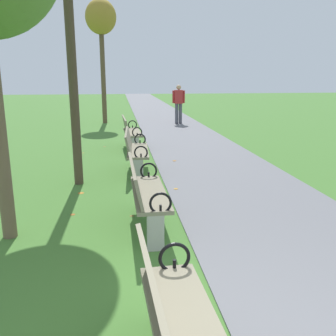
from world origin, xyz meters
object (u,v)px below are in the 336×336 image
tree_4 (101,21)px  park_bench_3 (135,150)px  park_bench_2 (146,193)px  park_bench_4 (131,132)px  pedestrian_walking (179,102)px  park_bench_1 (180,331)px

tree_4 → park_bench_3: bearing=-84.0°
park_bench_2 → tree_4: tree_4 is taller
park_bench_3 → park_bench_4: (-0.00, 2.63, 0.00)m
park_bench_4 → pedestrian_walking: bearing=67.2°
park_bench_4 → tree_4: (-0.91, 6.09, 3.72)m
park_bench_2 → park_bench_3: 2.96m
park_bench_1 → pedestrian_walking: size_ratio=1.00×
tree_4 → pedestrian_walking: tree_4 is taller
park_bench_2 → tree_4: (-0.91, 11.68, 3.72)m
park_bench_4 → pedestrian_walking: 5.73m
park_bench_2 → park_bench_3: (0.00, 2.96, 0.00)m
park_bench_1 → pedestrian_walking: pedestrian_walking is taller
park_bench_1 → park_bench_2: (-0.00, 2.86, 0.00)m
park_bench_1 → park_bench_4: bearing=90.0°
park_bench_1 → pedestrian_walking: (2.22, 13.71, 0.44)m
park_bench_4 → pedestrian_walking: pedestrian_walking is taller
park_bench_3 → pedestrian_walking: 8.21m
pedestrian_walking → tree_4: bearing=165.1°
park_bench_3 → pedestrian_walking: pedestrian_walking is taller
park_bench_2 → pedestrian_walking: (2.22, 10.85, 0.44)m
park_bench_4 → tree_4: 7.20m
park_bench_1 → pedestrian_walking: bearing=80.8°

